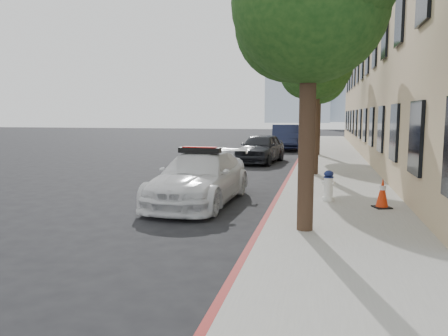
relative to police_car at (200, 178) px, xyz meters
name	(u,v)px	position (x,y,z in m)	size (l,w,h in m)	color
ground	(189,208)	(-0.09, -0.70, -0.67)	(120.00, 120.00, 0.00)	black
sidewalk	(331,164)	(3.51, 9.30, -0.59)	(3.20, 50.00, 0.15)	gray
curb_strip	(297,163)	(1.97, 9.30, -0.59)	(0.12, 50.00, 0.15)	maroon
building	(443,62)	(9.11, 14.30, 4.33)	(8.00, 36.00, 10.00)	tan
tower_left	(300,17)	(-4.09, 119.30, 29.33)	(18.00, 14.00, 60.00)	#9EA8B7
tower_right	(344,51)	(8.91, 134.30, 21.33)	(14.00, 14.00, 44.00)	#9EA8B7
tree_near	(311,2)	(2.84, -2.71, 3.61)	(2.92, 2.82, 5.62)	black
tree_mid	(317,62)	(2.84, 5.29, 3.49)	(2.77, 2.64, 5.43)	black
tree_far	(319,75)	(2.84, 13.29, 3.72)	(3.10, 3.00, 5.81)	black
police_car	(200,178)	(0.00, 0.00, 0.00)	(2.07, 4.66, 1.48)	white
parked_car_mid	(261,148)	(0.21, 9.93, 0.04)	(1.67, 4.15, 1.41)	black
parked_car_far	(285,137)	(0.68, 18.19, 0.15)	(1.73, 4.97, 1.64)	#141933
fire_hydrant	(328,186)	(3.27, 0.28, -0.14)	(0.33, 0.29, 0.76)	white
traffic_cone	(382,193)	(4.49, -0.33, -0.17)	(0.47, 0.47, 0.69)	black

